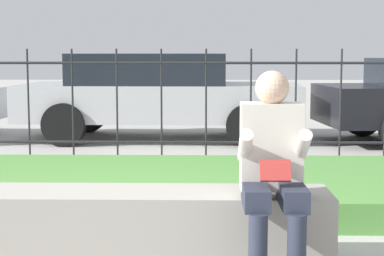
{
  "coord_description": "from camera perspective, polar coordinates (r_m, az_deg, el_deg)",
  "views": [
    {
      "loc": [
        0.82,
        -4.15,
        1.4
      ],
      "look_at": [
        0.71,
        1.37,
        0.76
      ],
      "focal_mm": 60.0,
      "sensor_mm": 36.0,
      "label": 1
    }
  ],
  "objects": [
    {
      "name": "stone_bench",
      "position": [
        4.35,
        -6.02,
        -9.12
      ],
      "size": [
        2.73,
        0.52,
        0.5
      ],
      "color": "gray",
      "rests_on": "ground_plane"
    },
    {
      "name": "grass_berm",
      "position": [
        6.22,
        -6.49,
        -5.24
      ],
      "size": [
        9.8,
        2.36,
        0.25
      ],
      "color": "#569342",
      "rests_on": "ground_plane"
    },
    {
      "name": "iron_fence",
      "position": [
        8.04,
        -4.71,
        2.09
      ],
      "size": [
        7.8,
        0.03,
        1.46
      ],
      "color": "#232326",
      "rests_on": "ground_plane"
    },
    {
      "name": "person_seated_reader",
      "position": [
        3.94,
        7.19,
        -3.41
      ],
      "size": [
        0.42,
        0.73,
        1.3
      ],
      "color": "black",
      "rests_on": "ground_plane"
    },
    {
      "name": "car_parked_center",
      "position": [
        10.48,
        -3.07,
        3.09
      ],
      "size": [
        4.53,
        2.06,
        1.4
      ],
      "rotation": [
        0.0,
        0.0,
        -0.03
      ],
      "color": "#B7B7BC",
      "rests_on": "ground_plane"
    }
  ]
}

